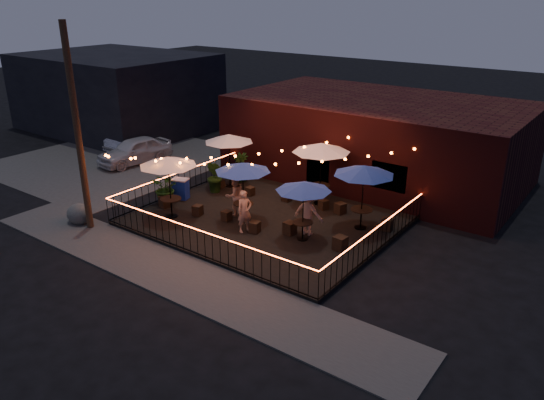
{
  "coord_description": "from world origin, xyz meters",
  "views": [
    {
      "loc": [
        12.06,
        -13.95,
        8.94
      ],
      "look_at": [
        0.22,
        2.14,
        1.01
      ],
      "focal_mm": 35.0,
      "sensor_mm": 36.0,
      "label": 1
    }
  ],
  "objects_px": {
    "utility_pole": "(77,131)",
    "cafe_table_0": "(168,162)",
    "cafe_table_2": "(243,168)",
    "cafe_table_4": "(304,187)",
    "cafe_table_1": "(229,139)",
    "cooler": "(181,189)",
    "cafe_table_3": "(321,148)",
    "cafe_table_5": "(364,171)",
    "boulder": "(80,214)"
  },
  "relations": [
    {
      "from": "cafe_table_1",
      "to": "cafe_table_4",
      "type": "distance_m",
      "value": 6.69
    },
    {
      "from": "cafe_table_2",
      "to": "boulder",
      "type": "distance_m",
      "value": 7.04
    },
    {
      "from": "cooler",
      "to": "utility_pole",
      "type": "bearing_deg",
      "value": -119.91
    },
    {
      "from": "cafe_table_1",
      "to": "cooler",
      "type": "xyz_separation_m",
      "value": [
        -0.7,
        -2.59,
        -1.86
      ]
    },
    {
      "from": "cafe_table_2",
      "to": "cafe_table_3",
      "type": "relative_size",
      "value": 1.01
    },
    {
      "from": "cafe_table_4",
      "to": "cafe_table_5",
      "type": "distance_m",
      "value": 2.59
    },
    {
      "from": "cafe_table_5",
      "to": "cafe_table_4",
      "type": "bearing_deg",
      "value": -120.19
    },
    {
      "from": "cafe_table_4",
      "to": "cooler",
      "type": "relative_size",
      "value": 2.73
    },
    {
      "from": "cafe_table_3",
      "to": "cafe_table_2",
      "type": "bearing_deg",
      "value": -114.07
    },
    {
      "from": "cafe_table_3",
      "to": "boulder",
      "type": "relative_size",
      "value": 2.82
    },
    {
      "from": "cafe_table_2",
      "to": "cafe_table_4",
      "type": "relative_size",
      "value": 1.11
    },
    {
      "from": "cafe_table_4",
      "to": "boulder",
      "type": "height_order",
      "value": "cafe_table_4"
    },
    {
      "from": "cafe_table_4",
      "to": "cooler",
      "type": "height_order",
      "value": "cafe_table_4"
    },
    {
      "from": "cafe_table_3",
      "to": "boulder",
      "type": "distance_m",
      "value": 10.41
    },
    {
      "from": "cafe_table_5",
      "to": "cafe_table_1",
      "type": "bearing_deg",
      "value": 175.03
    },
    {
      "from": "cafe_table_3",
      "to": "cafe_table_4",
      "type": "height_order",
      "value": "cafe_table_3"
    },
    {
      "from": "cafe_table_4",
      "to": "cafe_table_5",
      "type": "bearing_deg",
      "value": 59.81
    },
    {
      "from": "cafe_table_1",
      "to": "utility_pole",
      "type": "bearing_deg",
      "value": -103.25
    },
    {
      "from": "utility_pole",
      "to": "cafe_table_3",
      "type": "xyz_separation_m",
      "value": [
        6.27,
        7.4,
        -1.32
      ]
    },
    {
      "from": "cafe_table_1",
      "to": "cafe_table_5",
      "type": "distance_m",
      "value": 7.37
    },
    {
      "from": "cafe_table_0",
      "to": "cooler",
      "type": "bearing_deg",
      "value": 124.83
    },
    {
      "from": "cafe_table_3",
      "to": "cafe_table_5",
      "type": "distance_m",
      "value": 2.95
    },
    {
      "from": "cafe_table_1",
      "to": "cafe_table_0",
      "type": "bearing_deg",
      "value": -83.67
    },
    {
      "from": "utility_pole",
      "to": "cafe_table_3",
      "type": "relative_size",
      "value": 2.82
    },
    {
      "from": "utility_pole",
      "to": "cafe_table_4",
      "type": "relative_size",
      "value": 3.12
    },
    {
      "from": "cafe_table_0",
      "to": "cafe_table_3",
      "type": "height_order",
      "value": "cafe_table_3"
    },
    {
      "from": "utility_pole",
      "to": "cafe_table_1",
      "type": "height_order",
      "value": "utility_pole"
    },
    {
      "from": "cafe_table_0",
      "to": "cafe_table_4",
      "type": "height_order",
      "value": "cafe_table_0"
    },
    {
      "from": "utility_pole",
      "to": "cafe_table_0",
      "type": "distance_m",
      "value": 3.57
    },
    {
      "from": "cafe_table_0",
      "to": "cafe_table_5",
      "type": "distance_m",
      "value": 7.77
    },
    {
      "from": "cafe_table_2",
      "to": "cafe_table_0",
      "type": "bearing_deg",
      "value": -151.16
    },
    {
      "from": "cafe_table_0",
      "to": "boulder",
      "type": "distance_m",
      "value": 4.31
    },
    {
      "from": "cafe_table_2",
      "to": "cafe_table_3",
      "type": "height_order",
      "value": "cafe_table_3"
    },
    {
      "from": "cafe_table_2",
      "to": "cafe_table_4",
      "type": "height_order",
      "value": "cafe_table_2"
    },
    {
      "from": "boulder",
      "to": "utility_pole",
      "type": "bearing_deg",
      "value": -3.42
    },
    {
      "from": "cafe_table_1",
      "to": "cafe_table_3",
      "type": "relative_size",
      "value": 1.07
    },
    {
      "from": "cafe_table_0",
      "to": "cooler",
      "type": "height_order",
      "value": "cafe_table_0"
    },
    {
      "from": "cafe_table_2",
      "to": "cooler",
      "type": "relative_size",
      "value": 3.02
    },
    {
      "from": "cafe_table_5",
      "to": "boulder",
      "type": "distance_m",
      "value": 11.64
    },
    {
      "from": "cafe_table_4",
      "to": "cafe_table_5",
      "type": "relative_size",
      "value": 0.99
    },
    {
      "from": "cafe_table_0",
      "to": "cafe_table_4",
      "type": "distance_m",
      "value": 5.76
    },
    {
      "from": "utility_pole",
      "to": "cafe_table_1",
      "type": "distance_m",
      "value": 7.14
    },
    {
      "from": "cafe_table_4",
      "to": "boulder",
      "type": "relative_size",
      "value": 2.56
    },
    {
      "from": "cafe_table_2",
      "to": "cooler",
      "type": "height_order",
      "value": "cafe_table_2"
    },
    {
      "from": "utility_pole",
      "to": "cafe_table_0",
      "type": "height_order",
      "value": "utility_pole"
    },
    {
      "from": "cafe_table_0",
      "to": "boulder",
      "type": "height_order",
      "value": "cafe_table_0"
    },
    {
      "from": "cafe_table_0",
      "to": "cafe_table_3",
      "type": "xyz_separation_m",
      "value": [
        4.19,
        4.89,
        0.15
      ]
    },
    {
      "from": "cafe_table_5",
      "to": "cooler",
      "type": "xyz_separation_m",
      "value": [
        -8.04,
        -1.96,
        -1.9
      ]
    },
    {
      "from": "cafe_table_1",
      "to": "cafe_table_2",
      "type": "xyz_separation_m",
      "value": [
        3.14,
        -2.82,
        -0.07
      ]
    },
    {
      "from": "cafe_table_0",
      "to": "cafe_table_4",
      "type": "xyz_separation_m",
      "value": [
        5.57,
        1.42,
        -0.28
      ]
    }
  ]
}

